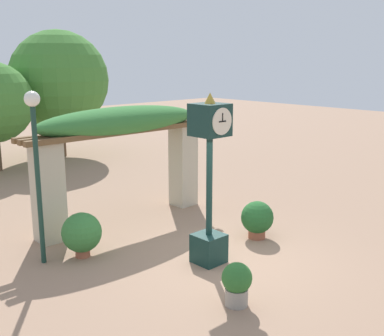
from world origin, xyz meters
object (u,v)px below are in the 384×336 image
Objects in this scene: potted_plant_near_left at (257,218)px; potted_plant_near_right at (237,282)px; pedestal_clock at (209,176)px; potted_plant_far_left at (82,233)px; lamp_post at (36,147)px.

potted_plant_near_right is at bearing -146.75° from potted_plant_near_left.
potted_plant_near_left is (1.78, 0.20, -1.34)m from pedestal_clock.
potted_plant_far_left is at bearing 103.05° from potted_plant_near_right.
pedestal_clock is 2.24m from potted_plant_near_left.
potted_plant_near_left is 3.21m from potted_plant_near_right.
pedestal_clock reaches higher than potted_plant_near_right.
pedestal_clock is at bearing -49.32° from potted_plant_far_left.
pedestal_clock is 2.28m from potted_plant_near_right.
potted_plant_near_right is 3.67m from potted_plant_far_left.
lamp_post is (-0.74, 0.28, 1.87)m from potted_plant_far_left.
lamp_post reaches higher than potted_plant_near_right.
potted_plant_near_right is 4.61m from lamp_post.
potted_plant_near_left is at bearing 33.25° from potted_plant_near_right.
potted_plant_near_left is at bearing -26.22° from lamp_post.
pedestal_clock is at bearing -173.60° from potted_plant_near_left.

